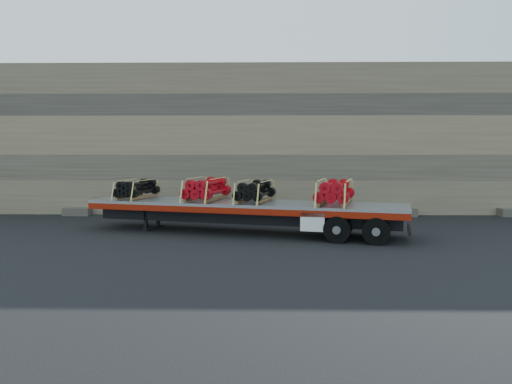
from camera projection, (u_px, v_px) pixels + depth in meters
The scene contains 7 objects.
ground at pixel (246, 233), 18.28m from camera, with size 120.00×120.00×0.00m, color black.
rock_wall at pixel (251, 140), 24.45m from camera, with size 44.00×3.00×7.00m, color #7A6B54.
trailer at pixel (245, 217), 18.19m from camera, with size 11.59×2.23×1.16m, color #9EA0A5, non-canonical shape.
bundle_front at pixel (137, 189), 19.31m from camera, with size 0.98×1.96×0.69m, color black, non-canonical shape.
bundle_midfront at pixel (207, 190), 18.51m from camera, with size 1.14×2.27×0.81m, color #AC0913, non-canonical shape.
bundle_midrear at pixel (255, 192), 18.00m from camera, with size 1.04×2.08×0.74m, color black, non-canonical shape.
bundle_rear at pixel (335, 193), 17.21m from camera, with size 1.15×2.30×0.81m, color #AC0913, non-canonical shape.
Camera 1 is at (0.66, -18.07, 3.09)m, focal length 35.00 mm.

